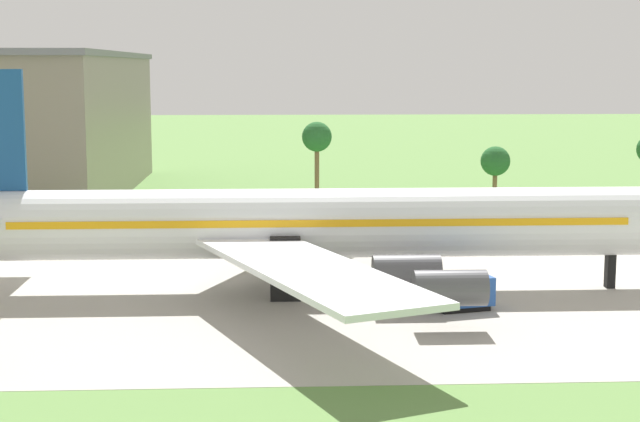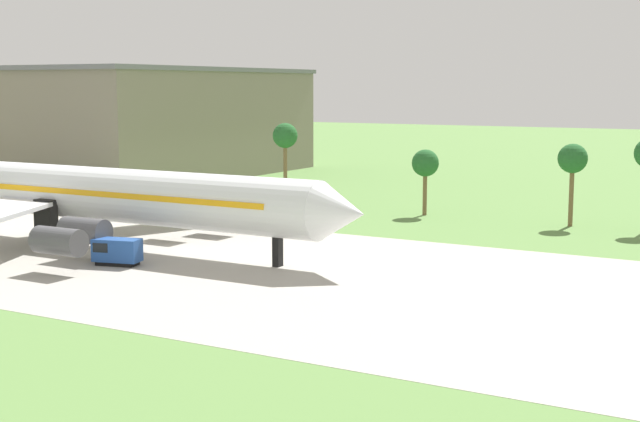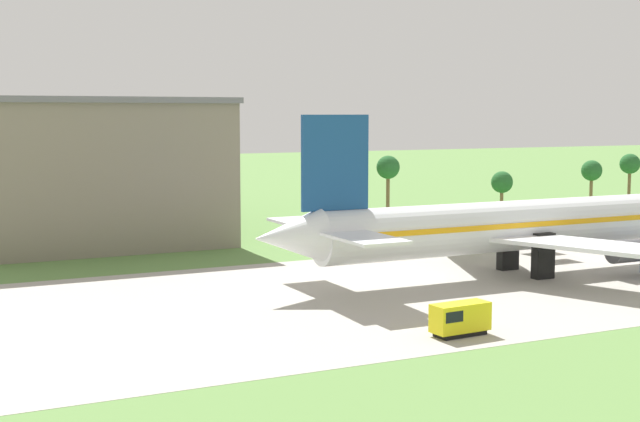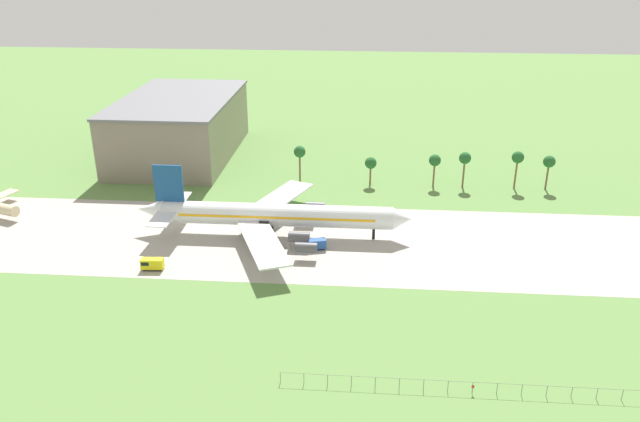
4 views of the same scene
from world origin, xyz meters
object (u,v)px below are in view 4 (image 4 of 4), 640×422
Objects in this scene: no_stopping_sign at (473,388)px; terminal_building at (180,126)px; jet_airliner at (272,215)px; baggage_tug at (152,264)px; fuel_truck at (316,244)px.

terminal_building is at bearing 124.71° from no_stopping_sign.
no_stopping_sign is at bearing -54.03° from jet_airliner.
baggage_tug is 1.06× the size of fuel_truck.
fuel_truck is 2.89× the size of no_stopping_sign.
baggage_tug reaches higher than fuel_truck.
no_stopping_sign is at bearing -29.32° from baggage_tug.
terminal_building reaches higher than baggage_tug.
baggage_tug is 85.30m from terminal_building.
jet_airliner is at bearing 125.97° from no_stopping_sign.
jet_airliner reaches higher than no_stopping_sign.
terminal_building is (-16.90, 83.15, 8.74)m from baggage_tug.
baggage_tug reaches higher than no_stopping_sign.
jet_airliner is 14.29× the size of fuel_truck.
fuel_truck is (11.65, -7.04, -4.23)m from jet_airliner.
jet_airliner is 1.13× the size of terminal_building.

